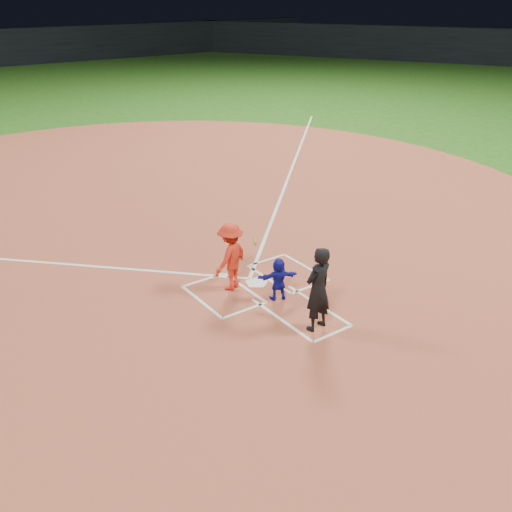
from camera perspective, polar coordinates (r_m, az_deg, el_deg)
ground at (r=14.20m, az=0.05°, el=-2.78°), size 120.00×120.00×0.00m
home_plate_dirt at (r=18.97m, az=-10.57°, el=4.28°), size 28.00×28.00×0.01m
stadium_wall_right at (r=60.19m, az=20.90°, el=19.03°), size 31.04×52.56×3.20m
home_plate at (r=14.20m, az=0.05°, el=-2.71°), size 0.60×0.60×0.02m
catcher at (r=13.28m, az=2.26°, el=-2.32°), size 1.02×0.64×1.04m
umpire at (r=12.02m, az=6.22°, el=-3.32°), size 0.75×0.55×1.90m
chalk_markings at (r=18.36m, az=-9.60°, el=3.67°), size 28.35×17.32×0.01m
batter_at_plate at (r=13.63m, az=-2.55°, el=-0.08°), size 1.48×1.01×1.68m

